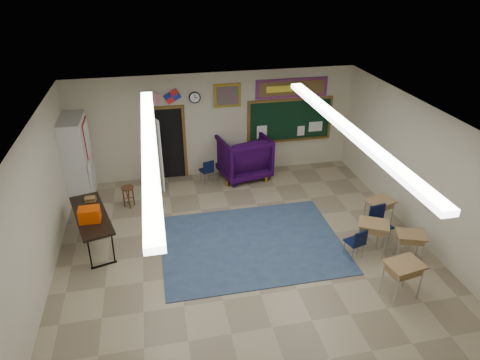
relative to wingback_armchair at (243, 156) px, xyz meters
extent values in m
plane|color=gray|center=(-0.73, -4.15, -0.63)|extent=(9.00, 9.00, 0.00)
cube|color=#B3AC91|center=(-0.73, 0.35, 0.87)|extent=(8.00, 0.04, 3.00)
cube|color=#B3AC91|center=(-4.73, -4.15, 0.87)|extent=(0.04, 9.00, 3.00)
cube|color=#B3AC91|center=(3.27, -4.15, 0.87)|extent=(0.04, 9.00, 3.00)
cube|color=silver|center=(-0.73, -4.15, 2.37)|extent=(8.00, 9.00, 0.04)
cube|color=#364E66|center=(-0.53, -3.35, -0.62)|extent=(4.00, 3.00, 0.02)
cube|color=black|center=(-2.13, 0.34, 0.42)|extent=(0.95, 0.04, 2.10)
cube|color=silver|center=(-2.47, -0.10, 0.40)|extent=(0.35, 0.86, 2.05)
cube|color=brown|center=(1.47, 0.32, 0.87)|extent=(2.55, 0.05, 1.30)
cube|color=black|center=(1.47, 0.30, 0.87)|extent=(2.40, 0.03, 1.15)
cube|color=brown|center=(1.47, 0.26, 0.27)|extent=(2.40, 0.12, 0.04)
cube|color=#B7140F|center=(1.47, 0.32, 1.82)|extent=(2.10, 0.04, 0.55)
cube|color=brown|center=(1.47, 0.31, 1.82)|extent=(1.90, 0.03, 0.40)
cube|color=olive|center=(-0.38, 0.32, 1.72)|extent=(0.75, 0.05, 0.65)
cube|color=#A51466|center=(-0.38, 0.30, 1.72)|extent=(0.62, 0.03, 0.52)
cylinder|color=black|center=(-1.28, 0.32, 1.72)|extent=(0.32, 0.05, 0.32)
cylinder|color=white|center=(-1.28, 0.30, 1.72)|extent=(0.26, 0.02, 0.26)
cube|color=beige|center=(-4.45, -0.30, 0.47)|extent=(0.55, 1.25, 2.20)
imported|color=#1E042E|center=(0.00, 0.00, 0.00)|extent=(1.59, 1.62, 1.26)
cube|color=#936944|center=(1.95, -4.16, 0.11)|extent=(0.78, 0.71, 0.04)
cube|color=brown|center=(1.95, -4.16, 0.00)|extent=(0.67, 0.61, 0.13)
cube|color=#936944|center=(2.55, -3.31, 0.10)|extent=(0.74, 0.63, 0.04)
cube|color=brown|center=(2.55, -3.31, 0.00)|extent=(0.63, 0.54, 0.12)
cube|color=#936944|center=(1.83, -5.55, 0.14)|extent=(0.73, 0.60, 0.04)
cube|color=brown|center=(1.83, -5.55, 0.03)|extent=(0.63, 0.51, 0.13)
cube|color=#936944|center=(2.56, -4.61, 0.05)|extent=(0.69, 0.60, 0.04)
cube|color=brown|center=(2.56, -4.61, -0.05)|extent=(0.60, 0.51, 0.12)
cube|color=black|center=(-3.95, -2.64, 0.14)|extent=(1.13, 2.03, 0.05)
cube|color=#E84904|center=(-3.93, -2.90, 0.32)|extent=(0.43, 0.32, 0.30)
cylinder|color=#4E2C17|center=(-3.25, -1.11, -0.09)|extent=(0.32, 0.32, 0.04)
torus|color=#4E2C17|center=(-3.25, -1.11, -0.44)|extent=(0.26, 0.26, 0.02)
camera|label=1|loc=(-2.39, -10.98, 5.15)|focal=32.00mm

